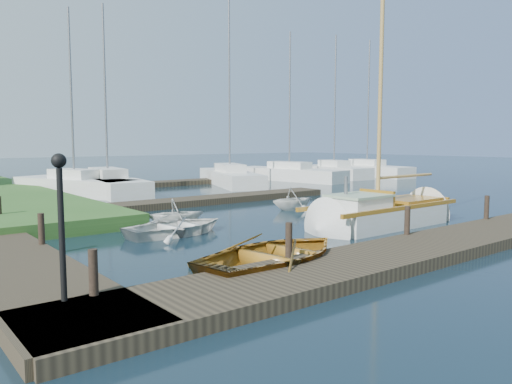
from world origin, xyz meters
TOP-DOWN VIEW (x-y plane):
  - ground at (0.00, 0.00)m, footprint 160.00×160.00m
  - near_dock at (0.00, -6.00)m, footprint 18.00×2.20m
  - far_dock at (2.00, 6.50)m, footprint 14.00×1.60m
  - pontoon at (10.00, 16.00)m, footprint 30.00×1.60m
  - mooring_post_0 at (-7.50, -5.00)m, footprint 0.16×0.16m
  - mooring_post_1 at (-3.00, -5.00)m, footprint 0.16×0.16m
  - mooring_post_2 at (1.50, -5.00)m, footprint 0.16×0.16m
  - mooring_post_3 at (6.00, -5.00)m, footprint 0.16×0.16m
  - mooring_post_4 at (-7.00, 0.00)m, footprint 0.16×0.16m
  - lamp_post at (-8.00, -5.00)m, footprint 0.24×0.24m
  - sailboat at (3.59, -2.61)m, footprint 7.17×2.07m
  - dinghy at (-3.12, -4.70)m, footprint 4.65×3.64m
  - tender_a at (-2.84, 0.44)m, footprint 3.57×2.67m
  - tender_b at (-2.02, 1.92)m, footprint 2.29×2.08m
  - tender_d at (3.87, 2.36)m, footprint 2.20×1.94m
  - marina_boat_0 at (-1.43, 14.25)m, footprint 4.88×8.14m
  - marina_boat_1 at (0.39, 14.08)m, footprint 3.29×9.46m
  - marina_boat_3 at (8.91, 14.14)m, footprint 5.38×9.60m
  - marina_boat_5 at (14.41, 14.24)m, footprint 3.48×9.43m
  - marina_boat_6 at (19.17, 14.19)m, footprint 3.02×7.10m
  - marina_boat_7 at (22.77, 13.78)m, footprint 2.93×8.59m

SIDE VIEW (x-z plane):
  - ground at x=0.00m, z-range 0.00..0.00m
  - near_dock at x=0.00m, z-range 0.00..0.30m
  - far_dock at x=2.00m, z-range 0.00..0.30m
  - pontoon at x=10.00m, z-range 0.00..0.30m
  - sailboat at x=3.59m, z-range -4.57..5.26m
  - tender_a at x=-2.84m, z-range 0.00..0.70m
  - dinghy at x=-3.12m, z-range 0.00..0.88m
  - tender_b at x=-2.02m, z-range 0.00..1.04m
  - tender_d at x=3.87m, z-range 0.00..1.09m
  - marina_boat_1 at x=0.39m, z-range -4.66..5.78m
  - marina_boat_0 at x=-1.43m, z-range -4.43..5.56m
  - marina_boat_5 at x=14.41m, z-range -4.84..5.96m
  - marina_boat_7 at x=22.77m, z-range -5.01..6.15m
  - marina_boat_3 at x=8.91m, z-range -5.84..7.00m
  - marina_boat_6 at x=19.17m, z-range -5.01..6.17m
  - mooring_post_0 at x=-7.50m, z-range 0.30..1.10m
  - mooring_post_1 at x=-3.00m, z-range 0.30..1.10m
  - mooring_post_2 at x=1.50m, z-range 0.30..1.10m
  - mooring_post_3 at x=6.00m, z-range 0.30..1.10m
  - mooring_post_4 at x=-7.00m, z-range 0.30..1.10m
  - lamp_post at x=-8.00m, z-range 0.65..3.09m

